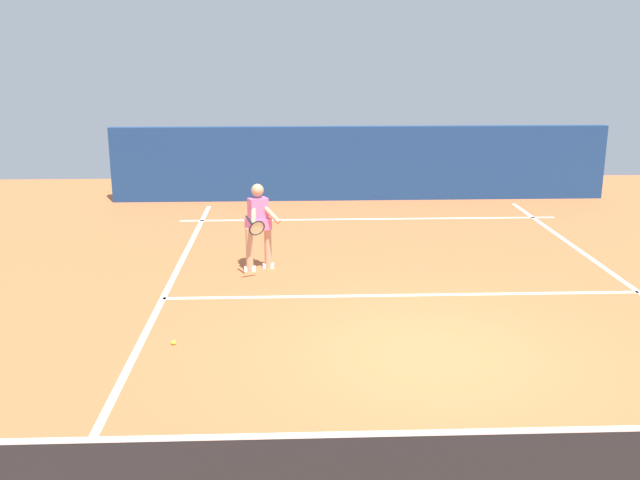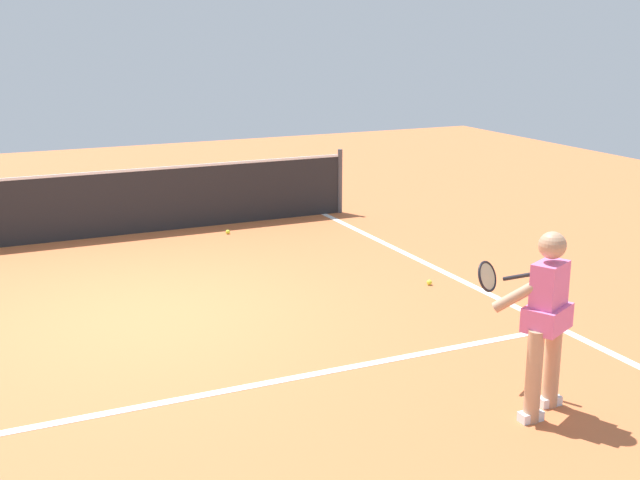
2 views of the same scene
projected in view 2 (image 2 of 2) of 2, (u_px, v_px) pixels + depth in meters
ground_plane at (150, 313)px, 9.16m from camera, size 26.04×26.04×0.00m
service_line_marking at (211, 393)px, 7.17m from camera, size 7.66×0.10×0.01m
sideline_right_marking at (442, 271)px, 10.70m from camera, size 0.10×18.03×0.01m
court_net at (91, 205)px, 12.24m from camera, size 8.34×0.08×1.08m
tennis_player at (544, 315)px, 6.63m from camera, size 0.68×1.13×1.55m
tennis_ball_near at (228, 232)px, 12.59m from camera, size 0.07×0.07×0.07m
tennis_ball_mid at (429, 282)px, 10.14m from camera, size 0.07×0.07×0.07m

